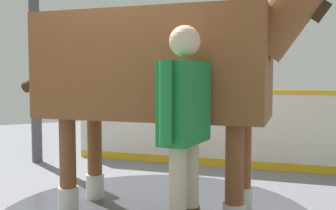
{
  "coord_description": "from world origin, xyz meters",
  "views": [
    {
      "loc": [
        3.86,
        -1.54,
        1.36
      ],
      "look_at": [
        0.83,
        -0.02,
        1.11
      ],
      "focal_mm": 42.57,
      "sensor_mm": 36.0,
      "label": 1
    }
  ],
  "objects": [
    {
      "name": "handler",
      "position": [
        1.28,
        -0.11,
        1.01
      ],
      "size": [
        0.47,
        0.58,
        1.73
      ],
      "rotation": [
        0.0,
        0.0,
        3.77
      ],
      "color": "#47331E",
      "rests_on": "ground"
    },
    {
      "name": "barrier_wall",
      "position": [
        -1.23,
        1.66,
        0.54
      ],
      "size": [
        3.08,
        3.1,
        1.16
      ],
      "color": "silver",
      "rests_on": "ground"
    },
    {
      "name": "ground_plane",
      "position": [
        0.0,
        0.0,
        -0.01
      ],
      "size": [
        16.0,
        16.0,
        0.02
      ],
      "primitive_type": "cube",
      "color": "slate"
    },
    {
      "name": "roof_post_far",
      "position": [
        -2.65,
        -0.6,
        1.34
      ],
      "size": [
        0.16,
        0.16,
        2.67
      ],
      "primitive_type": "cylinder",
      "color": "#4C4C51",
      "rests_on": "ground"
    },
    {
      "name": "horse",
      "position": [
        0.45,
        0.16,
        1.45
      ],
      "size": [
        2.62,
        2.63,
        2.57
      ],
      "rotation": [
        0.0,
        0.0,
        0.79
      ],
      "color": "brown",
      "rests_on": "ground"
    }
  ]
}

